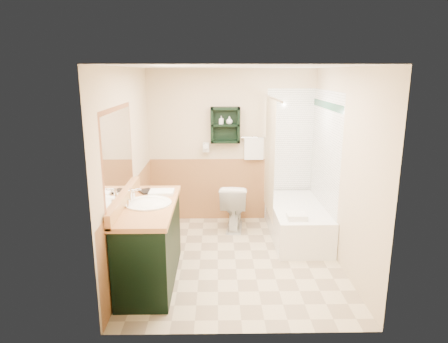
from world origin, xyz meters
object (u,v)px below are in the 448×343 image
vanity (150,242)px  soap_bottle_a (221,122)px  vanity_book (140,185)px  hair_dryer (206,147)px  soap_bottle_b (229,121)px  toilet (234,206)px  wall_shelf (225,125)px  bathtub (297,222)px

vanity → soap_bottle_a: size_ratio=11.52×
vanity_book → soap_bottle_a: (1.00, 1.47, 0.57)m
hair_dryer → soap_bottle_a: 0.46m
soap_bottle_b → vanity_book: bearing=-127.3°
vanity_book → soap_bottle_a: soap_bottle_a is taller
hair_dryer → toilet: bearing=-39.9°
vanity → soap_bottle_a: 2.35m
hair_dryer → soap_bottle_b: size_ratio=2.00×
toilet → vanity: bearing=62.8°
soap_bottle_a → hair_dryer: bearing=172.9°
wall_shelf → soap_bottle_b: (0.06, -0.01, 0.06)m
soap_bottle_a → vanity_book: bearing=-124.1°
hair_dryer → vanity_book: 1.69m
vanity → vanity_book: bearing=111.9°
wall_shelf → soap_bottle_b: bearing=-4.5°
toilet → soap_bottle_a: size_ratio=5.68×
hair_dryer → vanity_book: bearing=-116.8°
bathtub → vanity_book: vanity_book is taller
vanity → soap_bottle_b: size_ratio=12.12×
bathtub → wall_shelf: bearing=144.9°
wall_shelf → vanity_book: wall_shelf is taller
wall_shelf → bathtub: bearing=-35.1°
vanity → soap_bottle_a: soap_bottle_a is taller
wall_shelf → soap_bottle_a: wall_shelf is taller
vanity → bathtub: vanity is taller
hair_dryer → vanity: bearing=-107.3°
wall_shelf → soap_bottle_a: (-0.06, -0.01, 0.04)m
wall_shelf → hair_dryer: bearing=175.2°
vanity → vanity_book: 0.72m
hair_dryer → toilet: hair_dryer is taller
soap_bottle_a → soap_bottle_b: soap_bottle_b is taller
toilet → vanity_book: 1.78m
wall_shelf → toilet: 1.25m
vanity_book → wall_shelf: bearing=23.7°
hair_dryer → bathtub: (1.33, -0.74, -0.96)m
bathtub → soap_bottle_b: bearing=143.4°
bathtub → toilet: toilet is taller
soap_bottle_a → vanity: bearing=-113.9°
toilet → soap_bottle_a: 1.30m
vanity_book → soap_bottle_a: size_ratio=1.63×
bathtub → soap_bottle_b: (-0.96, 0.71, 1.37)m
vanity → toilet: size_ratio=2.03×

